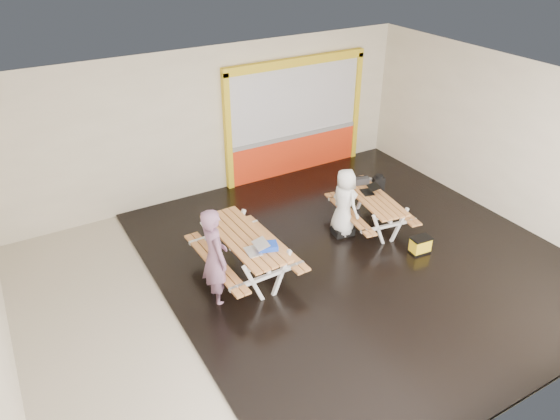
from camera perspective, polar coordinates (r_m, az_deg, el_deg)
room at (r=8.99m, az=2.88°, el=1.64°), size 10.02×8.02×3.52m
deck at (r=10.54m, az=8.40°, el=-5.00°), size 7.50×7.98×0.05m
kiosk at (r=13.23m, az=1.68°, el=9.82°), size 3.88×0.16×3.00m
picnic_table_left at (r=9.60m, az=-3.92°, el=-3.94°), size 1.55×2.23×0.88m
picnic_table_right at (r=11.26m, az=10.00°, el=0.71°), size 1.56×2.08×0.76m
person_left at (r=8.93m, az=-7.16°, el=-5.14°), size 0.47×0.69×1.86m
person_right at (r=10.79m, az=7.09°, el=0.87°), size 0.51×0.74×1.46m
laptop_left at (r=9.06m, az=-2.67°, el=-4.24°), size 0.41×0.38×0.16m
laptop_right at (r=11.30m, az=9.79°, el=2.15°), size 0.43×0.40×0.15m
blue_pouch at (r=9.11m, az=-1.37°, el=-4.02°), size 0.40×0.33×0.10m
toolbox at (r=11.61m, az=8.87°, el=3.20°), size 0.37×0.25×0.20m
backpack at (r=11.86m, az=10.75°, el=2.86°), size 0.28×0.22×0.42m
dark_case at (r=11.10m, az=6.91°, el=-2.26°), size 0.46×0.37×0.16m
fluke_bag at (r=10.77m, az=15.13°, el=-3.75°), size 0.42×0.29×0.35m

